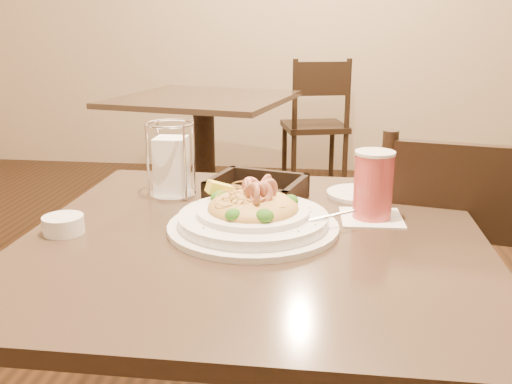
# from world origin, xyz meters

# --- Properties ---
(main_table) EXTENTS (0.90, 0.90, 0.76)m
(main_table) POSITION_xyz_m (0.00, 0.00, 0.52)
(main_table) COLOR black
(main_table) RESTS_ON ground
(background_table) EXTENTS (1.06, 1.06, 0.76)m
(background_table) POSITION_xyz_m (-0.56, 2.08, 0.52)
(background_table) COLOR black
(background_table) RESTS_ON ground
(dining_chair_near) EXTENTS (0.50, 0.50, 0.93)m
(dining_chair_near) POSITION_xyz_m (0.48, 0.34, 0.50)
(dining_chair_near) COLOR black
(dining_chair_near) RESTS_ON ground
(dining_chair_far) EXTENTS (0.51, 0.51, 0.93)m
(dining_chair_far) POSITION_xyz_m (0.05, 2.91, 0.50)
(dining_chair_far) COLOR black
(dining_chair_far) RESTS_ON ground
(pasta_bowl) EXTENTS (0.37, 0.34, 0.11)m
(pasta_bowl) POSITION_xyz_m (-0.01, 0.02, 0.79)
(pasta_bowl) COLOR white
(pasta_bowl) RESTS_ON main_table
(drink_glass) EXTENTS (0.14, 0.14, 0.15)m
(drink_glass) POSITION_xyz_m (0.24, 0.12, 0.83)
(drink_glass) COLOR white
(drink_glass) RESTS_ON main_table
(bread_basket) EXTENTS (0.24, 0.21, 0.06)m
(bread_basket) POSITION_xyz_m (-0.02, 0.21, 0.78)
(bread_basket) COLOR black
(bread_basket) RESTS_ON main_table
(napkin_caddy) EXTENTS (0.11, 0.11, 0.18)m
(napkin_caddy) POSITION_xyz_m (-0.23, 0.23, 0.84)
(napkin_caddy) COLOR silver
(napkin_caddy) RESTS_ON main_table
(side_plate) EXTENTS (0.18, 0.18, 0.01)m
(side_plate) POSITION_xyz_m (0.21, 0.28, 0.77)
(side_plate) COLOR white
(side_plate) RESTS_ON main_table
(butter_ramekin) EXTENTS (0.10, 0.10, 0.04)m
(butter_ramekin) POSITION_xyz_m (-0.38, -0.05, 0.78)
(butter_ramekin) COLOR white
(butter_ramekin) RESTS_ON main_table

